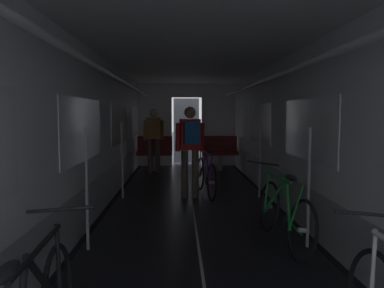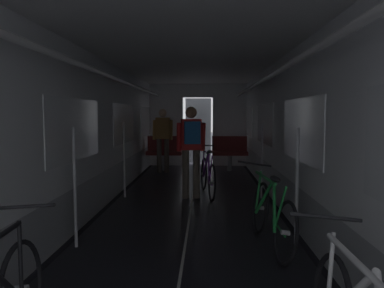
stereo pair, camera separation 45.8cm
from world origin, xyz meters
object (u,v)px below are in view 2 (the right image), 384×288
bench_seat_far_left (164,150)px  bicycle_green (271,215)px  person_standing_near_bench (163,136)px  bench_seat_far_right (230,150)px  bicycle_purple_in_aisle (208,175)px  person_cyclist_aisle (191,144)px

bench_seat_far_left → bicycle_green: bearing=-72.1°
bicycle_green → person_standing_near_bench: (-1.90, 5.51, 0.60)m
bicycle_green → person_standing_near_bench: bearing=109.0°
bench_seat_far_right → bicycle_green: bicycle_green is taller
bicycle_purple_in_aisle → person_standing_near_bench: size_ratio=1.00×
bicycle_green → bench_seat_far_right: bearing=91.0°
bicycle_purple_in_aisle → person_standing_near_bench: bearing=112.9°
person_standing_near_bench → bench_seat_far_right: bearing=11.8°
bench_seat_far_left → person_standing_near_bench: size_ratio=0.58×
bicycle_green → bench_seat_far_left: bearing=107.9°
bench_seat_far_left → bench_seat_far_right: (1.80, 0.00, 0.00)m
bench_seat_far_left → bench_seat_far_right: 1.80m
bench_seat_far_left → bicycle_purple_in_aisle: 3.38m
bench_seat_far_left → bicycle_purple_in_aisle: bearing=-69.5°
bench_seat_far_left → person_standing_near_bench: 0.55m
bench_seat_far_right → bicycle_green: bearing=-89.0°
bench_seat_far_right → person_cyclist_aisle: bearing=-105.0°
bench_seat_far_left → person_cyclist_aisle: (0.88, -3.43, 0.45)m
bicycle_green → bicycle_purple_in_aisle: (-0.72, 2.73, 0.00)m
bench_seat_far_left → person_standing_near_bench: (0.00, -0.38, 0.41)m
bicycle_purple_in_aisle → bench_seat_far_right: bearing=78.9°
bench_seat_far_right → bicycle_purple_in_aisle: size_ratio=0.58×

